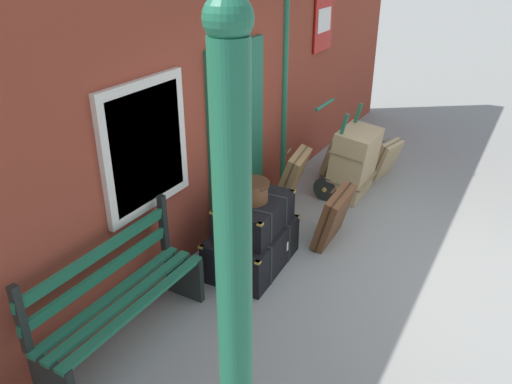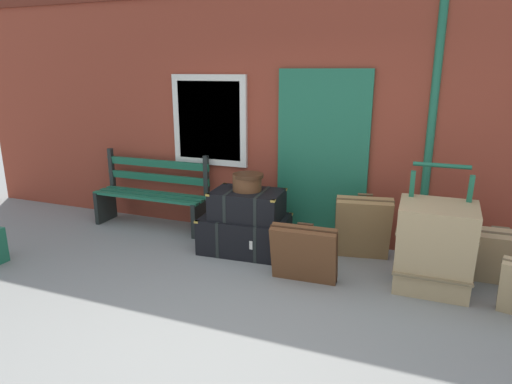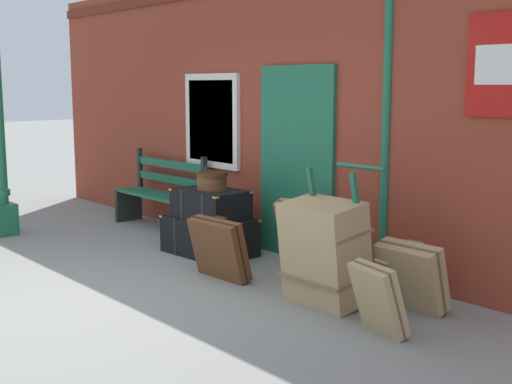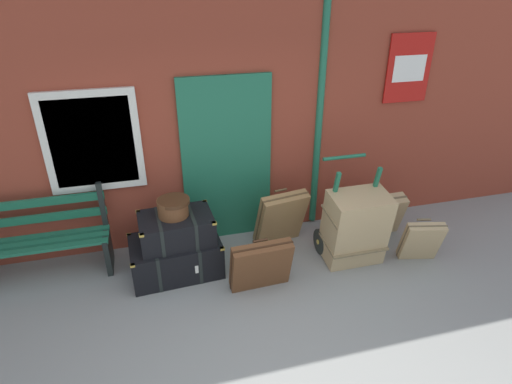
# 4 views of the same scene
# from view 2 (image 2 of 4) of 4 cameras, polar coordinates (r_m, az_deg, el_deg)

# --- Properties ---
(ground_plane) EXTENTS (60.00, 60.00, 0.00)m
(ground_plane) POSITION_cam_2_polar(r_m,az_deg,el_deg) (3.69, -3.74, -19.04)
(ground_plane) COLOR gray
(brick_facade) EXTENTS (10.40, 0.35, 3.20)m
(brick_facade) POSITION_cam_2_polar(r_m,az_deg,el_deg) (5.52, 7.48, 10.25)
(brick_facade) COLOR brown
(brick_facade) RESTS_ON ground
(platform_bench) EXTENTS (1.60, 0.43, 1.01)m
(platform_bench) POSITION_cam_2_polar(r_m,az_deg,el_deg) (6.20, -13.18, -0.32)
(platform_bench) COLOR #1E6647
(platform_bench) RESTS_ON ground
(steamer_trunk_base) EXTENTS (1.05, 0.71, 0.43)m
(steamer_trunk_base) POSITION_cam_2_polar(r_m,az_deg,el_deg) (5.28, -1.43, -5.38)
(steamer_trunk_base) COLOR black
(steamer_trunk_base) RESTS_ON ground
(steamer_trunk_middle) EXTENTS (0.84, 0.59, 0.33)m
(steamer_trunk_middle) POSITION_cam_2_polar(r_m,az_deg,el_deg) (5.14, -1.12, -1.60)
(steamer_trunk_middle) COLOR black
(steamer_trunk_middle) RESTS_ON steamer_trunk_base
(round_hatbox) EXTENTS (0.36, 0.35, 0.20)m
(round_hatbox) POSITION_cam_2_polar(r_m,az_deg,el_deg) (5.09, -1.12, 1.43)
(round_hatbox) COLOR brown
(round_hatbox) RESTS_ON steamer_trunk_middle
(porters_trolley) EXTENTS (0.71, 0.63, 1.19)m
(porters_trolley) POSITION_cam_2_polar(r_m,az_deg,el_deg) (4.77, 21.69, -8.10)
(porters_trolley) COLOR black
(porters_trolley) RESTS_ON ground
(large_brown_trunk) EXTENTS (0.70, 0.54, 0.93)m
(large_brown_trunk) POSITION_cam_2_polar(r_m,az_deg,el_deg) (4.53, 21.92, -6.71)
(large_brown_trunk) COLOR tan
(large_brown_trunk) RESTS_ON ground
(suitcase_beige) EXTENTS (0.65, 0.48, 0.77)m
(suitcase_beige) POSITION_cam_2_polar(r_m,az_deg,el_deg) (5.10, 13.55, -4.51)
(suitcase_beige) COLOR olive
(suitcase_beige) RESTS_ON ground
(suitcase_slate) EXTENTS (0.59, 0.35, 0.60)m
(suitcase_slate) POSITION_cam_2_polar(r_m,az_deg,el_deg) (5.05, 28.53, -7.28)
(suitcase_slate) COLOR tan
(suitcase_slate) RESTS_ON ground
(suitcase_olive) EXTENTS (0.67, 0.32, 0.62)m
(suitcase_olive) POSITION_cam_2_polar(r_m,az_deg,el_deg) (4.51, 6.18, -7.90)
(suitcase_olive) COLOR brown
(suitcase_olive) RESTS_ON ground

